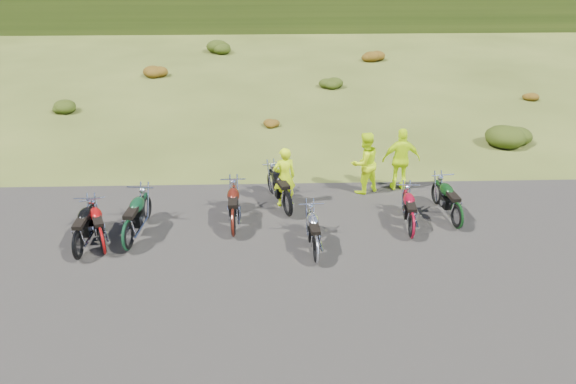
{
  "coord_description": "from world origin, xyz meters",
  "views": [
    {
      "loc": [
        -0.32,
        -11.65,
        7.63
      ],
      "look_at": [
        0.09,
        1.44,
        1.02
      ],
      "focal_mm": 35.0,
      "sensor_mm": 36.0,
      "label": 1
    }
  ],
  "objects_px": {
    "motorcycle_3": "(316,263)",
    "motorcycle_0": "(80,259)",
    "motorcycle_7": "(455,228)",
    "person_middle": "(284,178)"
  },
  "relations": [
    {
      "from": "motorcycle_0",
      "to": "person_middle",
      "type": "relative_size",
      "value": 1.17
    },
    {
      "from": "motorcycle_3",
      "to": "motorcycle_7",
      "type": "height_order",
      "value": "motorcycle_7"
    },
    {
      "from": "motorcycle_3",
      "to": "motorcycle_0",
      "type": "bearing_deg",
      "value": 83.56
    },
    {
      "from": "person_middle",
      "to": "motorcycle_0",
      "type": "bearing_deg",
      "value": 13.78
    },
    {
      "from": "motorcycle_0",
      "to": "motorcycle_7",
      "type": "relative_size",
      "value": 1.01
    },
    {
      "from": "motorcycle_3",
      "to": "person_middle",
      "type": "xyz_separation_m",
      "value": [
        -0.69,
        2.96,
        0.88
      ]
    },
    {
      "from": "motorcycle_7",
      "to": "person_middle",
      "type": "relative_size",
      "value": 1.15
    },
    {
      "from": "motorcycle_0",
      "to": "motorcycle_3",
      "type": "xyz_separation_m",
      "value": [
        5.74,
        -0.36,
        0.0
      ]
    },
    {
      "from": "motorcycle_0",
      "to": "motorcycle_3",
      "type": "distance_m",
      "value": 5.75
    },
    {
      "from": "motorcycle_0",
      "to": "motorcycle_7",
      "type": "bearing_deg",
      "value": -83.34
    }
  ]
}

